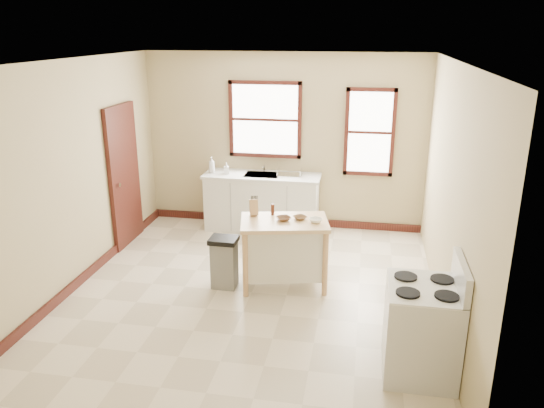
{
  "coord_description": "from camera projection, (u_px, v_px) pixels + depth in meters",
  "views": [
    {
      "loc": [
        1.3,
        -5.79,
        3.15
      ],
      "look_at": [
        0.19,
        0.4,
        1.05
      ],
      "focal_mm": 35.0,
      "sensor_mm": 36.0,
      "label": 1
    }
  ],
  "objects": [
    {
      "name": "trash_bin",
      "position": [
        224.0,
        262.0,
        6.68
      ],
      "size": [
        0.35,
        0.3,
        0.67
      ],
      "primitive_type": null,
      "rotation": [
        0.0,
        0.0,
        -0.02
      ],
      "color": "slate",
      "rests_on": "ground"
    },
    {
      "name": "pepper_grinder",
      "position": [
        273.0,
        209.0,
        6.72
      ],
      "size": [
        0.06,
        0.06,
        0.15
      ],
      "primitive_type": "cylinder",
      "rotation": [
        0.0,
        0.0,
        0.32
      ],
      "color": "#472013",
      "rests_on": "kitchen_island"
    },
    {
      "name": "bowl_a",
      "position": [
        283.0,
        219.0,
        6.55
      ],
      "size": [
        0.24,
        0.24,
        0.04
      ],
      "primitive_type": "imported",
      "rotation": [
        0.0,
        0.0,
        0.5
      ],
      "color": "brown",
      "rests_on": "kitchen_island"
    },
    {
      "name": "floor",
      "position": [
        252.0,
        292.0,
        6.62
      ],
      "size": [
        5.0,
        5.0,
        0.0
      ],
      "primitive_type": "plane",
      "color": "beige",
      "rests_on": "ground"
    },
    {
      "name": "baseboard_back",
      "position": [
        283.0,
        221.0,
        8.91
      ],
      "size": [
        4.5,
        0.04,
        0.12
      ],
      "primitive_type": "cube",
      "color": "black",
      "rests_on": "ground"
    },
    {
      "name": "window_main",
      "position": [
        265.0,
        120.0,
        8.43
      ],
      "size": [
        1.17,
        0.06,
        1.22
      ],
      "primitive_type": null,
      "color": "black",
      "rests_on": "wall_back"
    },
    {
      "name": "soap_bottle_b",
      "position": [
        226.0,
        168.0,
        8.45
      ],
      "size": [
        0.1,
        0.1,
        0.18
      ],
      "primitive_type": "imported",
      "rotation": [
        0.0,
        0.0,
        0.29
      ],
      "color": "#B2B2B2",
      "rests_on": "sink_counter"
    },
    {
      "name": "sink_counter",
      "position": [
        262.0,
        202.0,
        8.58
      ],
      "size": [
        1.86,
        0.62,
        0.92
      ],
      "primitive_type": null,
      "color": "silver",
      "rests_on": "ground"
    },
    {
      "name": "kitchen_island",
      "position": [
        284.0,
        253.0,
        6.69
      ],
      "size": [
        1.19,
        0.89,
        0.88
      ],
      "primitive_type": null,
      "rotation": [
        0.0,
        0.0,
        0.21
      ],
      "color": "#E4B386",
      "rests_on": "ground"
    },
    {
      "name": "door_left",
      "position": [
        124.0,
        176.0,
        7.87
      ],
      "size": [
        0.06,
        0.9,
        2.1
      ],
      "primitive_type": "cube",
      "color": "black",
      "rests_on": "ground"
    },
    {
      "name": "knife_block",
      "position": [
        254.0,
        208.0,
        6.7
      ],
      "size": [
        0.13,
        0.13,
        0.2
      ],
      "primitive_type": null,
      "rotation": [
        0.0,
        0.0,
        0.36
      ],
      "color": "tan",
      "rests_on": "kitchen_island"
    },
    {
      "name": "bowl_b",
      "position": [
        300.0,
        218.0,
        6.59
      ],
      "size": [
        0.23,
        0.23,
        0.04
      ],
      "primitive_type": "imported",
      "rotation": [
        0.0,
        0.0,
        0.78
      ],
      "color": "brown",
      "rests_on": "kitchen_island"
    },
    {
      "name": "wall_left",
      "position": [
        73.0,
        176.0,
        6.55
      ],
      "size": [
        0.04,
        5.0,
        2.8
      ],
      "primitive_type": "cube",
      "color": "tan",
      "rests_on": "ground"
    },
    {
      "name": "gas_stove",
      "position": [
        422.0,
        317.0,
        4.93
      ],
      "size": [
        0.72,
        0.73,
        1.17
      ],
      "primitive_type": null,
      "color": "silver",
      "rests_on": "ground"
    },
    {
      "name": "soap_bottle_a",
      "position": [
        212.0,
        165.0,
        8.5
      ],
      "size": [
        0.1,
        0.11,
        0.26
      ],
      "primitive_type": "imported",
      "rotation": [
        0.0,
        0.0,
        0.04
      ],
      "color": "#B2B2B2",
      "rests_on": "sink_counter"
    },
    {
      "name": "dish_rack",
      "position": [
        290.0,
        172.0,
        8.37
      ],
      "size": [
        0.41,
        0.32,
        0.1
      ],
      "primitive_type": null,
      "rotation": [
        0.0,
        0.0,
        0.1
      ],
      "color": "silver",
      "rests_on": "sink_counter"
    },
    {
      "name": "wall_back",
      "position": [
        284.0,
        142.0,
        8.51
      ],
      "size": [
        4.5,
        0.04,
        2.8
      ],
      "primitive_type": "cube",
      "color": "tan",
      "rests_on": "ground"
    },
    {
      "name": "faucet",
      "position": [
        264.0,
        165.0,
        8.57
      ],
      "size": [
        0.03,
        0.03,
        0.22
      ],
      "primitive_type": "cylinder",
      "color": "silver",
      "rests_on": "sink_counter"
    },
    {
      "name": "ceiling",
      "position": [
        249.0,
        61.0,
        5.73
      ],
      "size": [
        5.0,
        5.0,
        0.0
      ],
      "primitive_type": "plane",
      "rotation": [
        3.14,
        0.0,
        0.0
      ],
      "color": "white",
      "rests_on": "ground"
    },
    {
      "name": "wall_right",
      "position": [
        451.0,
        195.0,
        5.8
      ],
      "size": [
        0.04,
        5.0,
        2.8
      ],
      "primitive_type": "cube",
      "color": "tan",
      "rests_on": "ground"
    },
    {
      "name": "baseboard_left",
      "position": [
        87.0,
        274.0,
        6.97
      ],
      "size": [
        0.04,
        5.0,
        0.12
      ],
      "primitive_type": "cube",
      "color": "black",
      "rests_on": "ground"
    },
    {
      "name": "window_side",
      "position": [
        370.0,
        132.0,
        8.2
      ],
      "size": [
        0.77,
        0.06,
        1.37
      ],
      "primitive_type": null,
      "color": "black",
      "rests_on": "wall_back"
    },
    {
      "name": "bowl_c",
      "position": [
        316.0,
        220.0,
        6.48
      ],
      "size": [
        0.21,
        0.21,
        0.05
      ],
      "primitive_type": "imported",
      "rotation": [
        0.0,
        0.0,
        0.36
      ],
      "color": "white",
      "rests_on": "kitchen_island"
    }
  ]
}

